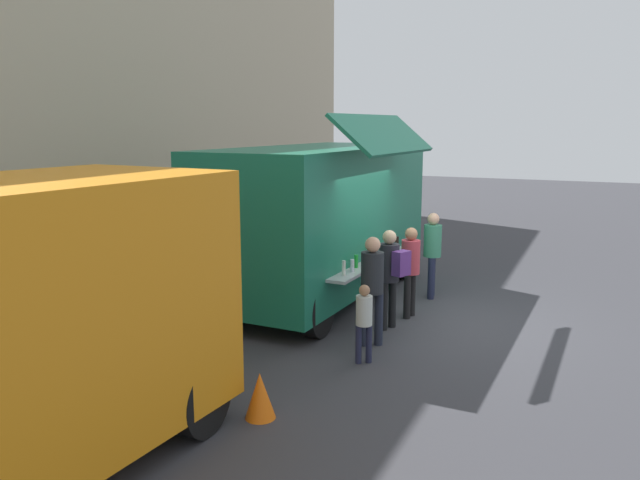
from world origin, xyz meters
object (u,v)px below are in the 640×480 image
food_truck_main (319,216)px  customer_front_ordering (410,264)px  customer_mid_with_backpack (391,269)px  traffic_cone_orange (260,395)px  trash_bin (307,233)px  child_near_queue (364,317)px  customer_extra_browsing (432,247)px  customer_rear_waiting (372,281)px

food_truck_main → customer_front_ordering: size_ratio=3.60×
customer_front_ordering → customer_mid_with_backpack: (-0.78, 0.11, 0.06)m
food_truck_main → customer_front_ordering: 2.18m
food_truck_main → customer_mid_with_backpack: food_truck_main is taller
traffic_cone_orange → trash_bin: 10.03m
customer_front_ordering → child_near_queue: bearing=97.9°
customer_extra_browsing → child_near_queue: 3.77m
customer_front_ordering → child_near_queue: (-2.36, -0.03, -0.27)m
food_truck_main → customer_rear_waiting: (-2.19, -1.89, -0.58)m
trash_bin → customer_extra_browsing: size_ratio=0.52×
food_truck_main → trash_bin: (4.24, 2.32, -1.16)m
food_truck_main → child_near_queue: size_ratio=5.03×
customer_mid_with_backpack → customer_rear_waiting: bearing=111.1°
customer_front_ordering → child_near_queue: size_ratio=1.40×
food_truck_main → customer_extra_browsing: food_truck_main is taller
food_truck_main → customer_front_ordering: food_truck_main is taller
customer_rear_waiting → trash_bin: bearing=1.2°
customer_front_ordering → customer_mid_with_backpack: 0.78m
food_truck_main → customer_mid_with_backpack: (-1.34, -1.90, -0.58)m
food_truck_main → traffic_cone_orange: bearing=-161.2°
traffic_cone_orange → child_near_queue: child_near_queue is taller
customer_front_ordering → customer_mid_with_backpack: customer_mid_with_backpack is taller
food_truck_main → customer_rear_waiting: size_ratio=3.40×
customer_mid_with_backpack → customer_rear_waiting: size_ratio=0.98×
trash_bin → customer_mid_with_backpack: size_ratio=0.53×
customer_front_ordering → customer_extra_browsing: 1.40m
food_truck_main → child_near_queue: bearing=-143.5°
customer_front_ordering → food_truck_main: bearing=-8.5°
traffic_cone_orange → customer_rear_waiting: 2.94m
traffic_cone_orange → customer_rear_waiting: customer_rear_waiting is taller
traffic_cone_orange → customer_rear_waiting: (2.82, -0.34, 0.74)m
customer_rear_waiting → child_near_queue: size_ratio=1.48×
food_truck_main → trash_bin: bearing=30.4°
customer_mid_with_backpack → food_truck_main: bearing=-13.3°
customer_extra_browsing → trash_bin: bearing=-48.4°
customer_front_ordering → customer_rear_waiting: bearing=93.0°
food_truck_main → child_near_queue: 3.68m
customer_extra_browsing → child_near_queue: bearing=79.7°
customer_rear_waiting → customer_extra_browsing: (3.03, -0.15, -0.01)m
trash_bin → customer_front_ordering: bearing=-138.0°
customer_extra_browsing → traffic_cone_orange: bearing=74.9°
traffic_cone_orange → trash_bin: size_ratio=0.63×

